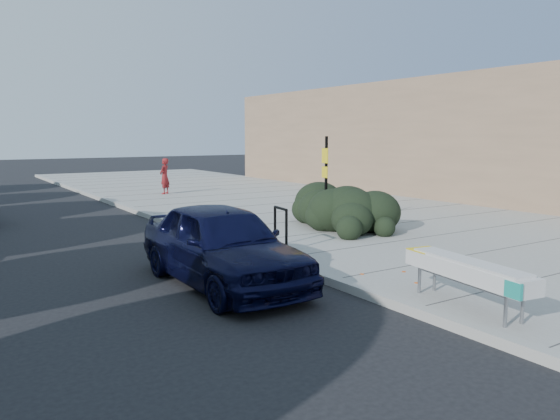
{
  "coord_description": "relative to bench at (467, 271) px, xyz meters",
  "views": [
    {
      "loc": [
        -6.19,
        -9.6,
        2.76
      ],
      "look_at": [
        0.81,
        1.18,
        1.0
      ],
      "focal_mm": 35.0,
      "sensor_mm": 36.0,
      "label": 1
    }
  ],
  "objects": [
    {
      "name": "ground",
      "position": [
        -0.6,
        4.37,
        -0.72
      ],
      "size": [
        120.0,
        120.0,
        0.0
      ],
      "primitive_type": "plane",
      "color": "black",
      "rests_on": "ground"
    },
    {
      "name": "sidewalk_near",
      "position": [
        5.0,
        9.37,
        -0.65
      ],
      "size": [
        11.2,
        50.0,
        0.15
      ],
      "primitive_type": "cube",
      "color": "gray",
      "rests_on": "ground"
    },
    {
      "name": "curb_near",
      "position": [
        -0.6,
        9.37,
        -0.64
      ],
      "size": [
        0.22,
        50.0,
        0.17
      ],
      "primitive_type": "cube",
      "color": "#9E9E99",
      "rests_on": "ground"
    },
    {
      "name": "building_near",
      "position": [
        13.4,
        7.37,
        1.93
      ],
      "size": [
        6.0,
        36.0,
        5.0
      ],
      "primitive_type": "cube",
      "color": "#7D634B",
      "rests_on": "sidewalk_near"
    },
    {
      "name": "bench",
      "position": [
        0.0,
        0.0,
        0.0
      ],
      "size": [
        0.84,
        2.43,
        0.72
      ],
      "rotation": [
        0.0,
        0.0,
        -0.15
      ],
      "color": "gray",
      "rests_on": "sidewalk_near"
    },
    {
      "name": "bike_rack",
      "position": [
        0.0,
        5.21,
        0.01
      ],
      "size": [
        0.14,
        0.67,
        0.97
      ],
      "rotation": [
        0.0,
        0.0,
        -0.13
      ],
      "color": "black",
      "rests_on": "sidewalk_near"
    },
    {
      "name": "sign_post",
      "position": [
        2.75,
        7.08,
        0.9
      ],
      "size": [
        0.1,
        0.3,
        2.59
      ],
      "rotation": [
        0.0,
        0.0,
        -0.07
      ],
      "color": "black",
      "rests_on": "sidewalk_near"
    },
    {
      "name": "hedge",
      "position": [
        2.97,
        6.87,
        0.14
      ],
      "size": [
        3.15,
        4.22,
        1.42
      ],
      "primitive_type": "ellipsoid",
      "rotation": [
        0.0,
        0.0,
        0.38
      ],
      "color": "black",
      "rests_on": "sidewalk_near"
    },
    {
      "name": "sedan_navy",
      "position": [
        -2.3,
        3.64,
        0.04
      ],
      "size": [
        1.84,
        4.5,
        1.53
      ],
      "primitive_type": "imported",
      "rotation": [
        0.0,
        0.0,
        -0.01
      ],
      "color": "black",
      "rests_on": "ground"
    },
    {
      "name": "pedestrian",
      "position": [
        2.15,
        18.06,
        0.23
      ],
      "size": [
        0.69,
        0.67,
        1.6
      ],
      "primitive_type": "imported",
      "rotation": [
        0.0,
        0.0,
        3.85
      ],
      "color": "maroon",
      "rests_on": "sidewalk_near"
    }
  ]
}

